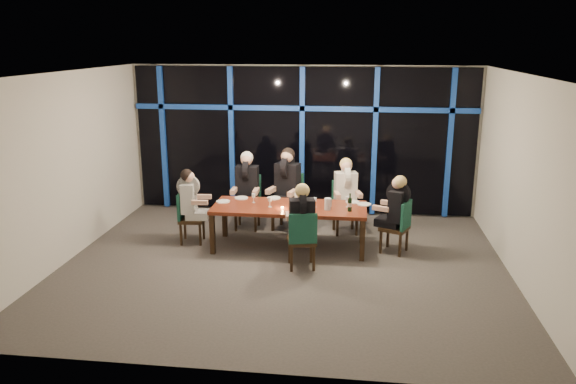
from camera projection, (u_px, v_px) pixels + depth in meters
The scene contains 29 objects.
room at pixel (283, 140), 8.41m from camera, with size 7.04×7.00×3.02m.
window_wall at pixel (303, 138), 11.34m from camera, with size 6.86×0.43×2.94m.
dining_table at pixel (289, 210), 9.52m from camera, with size 2.60×1.00×0.75m.
chair_far_left at pixel (248, 199), 10.64m from camera, with size 0.47×0.47×1.01m.
chair_far_mid at pixel (289, 198), 10.58m from camera, with size 0.61×0.61×1.06m.
chair_far_right at pixel (345, 204), 10.40m from camera, with size 0.53×0.53×0.96m.
chair_end_left at pixel (187, 215), 9.84m from camera, with size 0.46×0.46×0.91m.
chair_end_right at pixel (399, 224), 9.33m from camera, with size 0.56×0.56×0.91m.
chair_near_mid at pixel (302, 237), 8.66m from camera, with size 0.52×0.52×0.94m.
diner_far_left at pixel (247, 179), 10.45m from camera, with size 0.50×0.63×0.98m.
diner_far_mid at pixel (287, 177), 10.39m from camera, with size 0.62×0.72×1.03m.
diner_far_right at pixel (346, 185), 10.22m from camera, with size 0.54×0.64×0.93m.
diner_end_left at pixel (191, 195), 9.74m from camera, with size 0.58×0.47×0.88m.
diner_end_right at pixel (396, 202), 9.28m from camera, with size 0.63×0.57×0.89m.
diner_near_mid at pixel (302, 213), 8.64m from camera, with size 0.52×0.62×0.91m.
plate_far_left at pixel (241, 198), 9.97m from camera, with size 0.24×0.24×0.01m, color white.
plate_far_mid at pixel (274, 198), 9.96m from camera, with size 0.24×0.24×0.01m, color white.
plate_far_right at pixel (352, 202), 9.72m from camera, with size 0.24×0.24×0.01m, color white.
plate_end_left at pixel (223, 201), 9.75m from camera, with size 0.24×0.24×0.01m, color white.
plate_end_right at pixel (364, 204), 9.58m from camera, with size 0.24×0.24×0.01m, color white.
plate_near_mid at pixel (298, 211), 9.22m from camera, with size 0.24×0.24×0.01m, color white.
wine_bottle at pixel (350, 204), 9.18m from camera, with size 0.07×0.07×0.31m.
water_pitcher at pixel (328, 204), 9.27m from camera, with size 0.12×0.11×0.20m.
tea_light at pixel (282, 208), 9.36m from camera, with size 0.05×0.05×0.03m, color #F19648.
wine_glass_a at pixel (270, 200), 9.42m from camera, with size 0.07×0.07×0.17m.
wine_glass_b at pixel (296, 196), 9.66m from camera, with size 0.06×0.06×0.16m.
wine_glass_c at pixel (315, 200), 9.42m from camera, with size 0.06×0.06×0.16m.
wine_glass_d at pixel (253, 196), 9.68m from camera, with size 0.06×0.06×0.16m.
wine_glass_e at pixel (348, 199), 9.42m from camera, with size 0.07×0.07×0.18m.
Camera 1 is at (1.11, -8.24, 3.46)m, focal length 35.00 mm.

